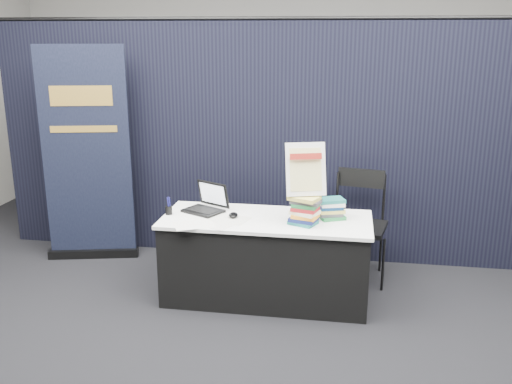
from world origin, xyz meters
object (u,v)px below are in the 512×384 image
object	(u,v)px
display_table	(266,258)
laptop	(204,204)
book_stack_tall	(304,210)
stacking_chair	(360,221)
info_sign	(306,170)
book_stack_short	(331,208)
pullup_banner	(88,168)

from	to	relation	value
display_table	laptop	bearing A→B (deg)	168.59
book_stack_tall	stacking_chair	distance (m)	0.89
display_table	stacking_chair	distance (m)	1.02
info_sign	stacking_chair	size ratio (longest dim) A/B	0.43
book_stack_short	pullup_banner	bearing A→B (deg)	166.96
book_stack_tall	book_stack_short	world-z (taller)	book_stack_tall
display_table	laptop	size ratio (longest dim) A/B	4.47
pullup_banner	stacking_chair	xyz separation A→B (m)	(2.74, -0.08, -0.39)
stacking_chair	pullup_banner	bearing A→B (deg)	-170.63
info_sign	stacking_chair	distance (m)	1.03
laptop	stacking_chair	world-z (taller)	stacking_chair
display_table	book_stack_tall	world-z (taller)	book_stack_tall
stacking_chair	display_table	bearing A→B (deg)	-133.22
stacking_chair	laptop	bearing A→B (deg)	-150.46
book_stack_tall	laptop	bearing A→B (deg)	166.34
info_sign	book_stack_tall	bearing A→B (deg)	-106.45
book_stack_tall	info_sign	bearing A→B (deg)	90.00
laptop	info_sign	size ratio (longest dim) A/B	0.90
pullup_banner	book_stack_tall	bearing A→B (deg)	-31.90
book_stack_tall	stacking_chair	world-z (taller)	stacking_chair
laptop	book_stack_tall	distance (m)	0.94
display_table	book_stack_short	bearing A→B (deg)	8.69
laptop	book_stack_short	xyz separation A→B (m)	(1.13, -0.03, 0.03)
book_stack_tall	book_stack_short	bearing A→B (deg)	41.20
display_table	book_stack_short	size ratio (longest dim) A/B	7.29
info_sign	stacking_chair	xyz separation A→B (m)	(0.47, 0.66, -0.63)
laptop	book_stack_tall	size ratio (longest dim) A/B	1.51
pullup_banner	info_sign	bearing A→B (deg)	-31.21
book_stack_short	info_sign	xyz separation A→B (m)	(-0.22, -0.16, 0.37)
display_table	info_sign	bearing A→B (deg)	-12.59
display_table	book_stack_tall	distance (m)	0.61
display_table	stacking_chair	world-z (taller)	stacking_chair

